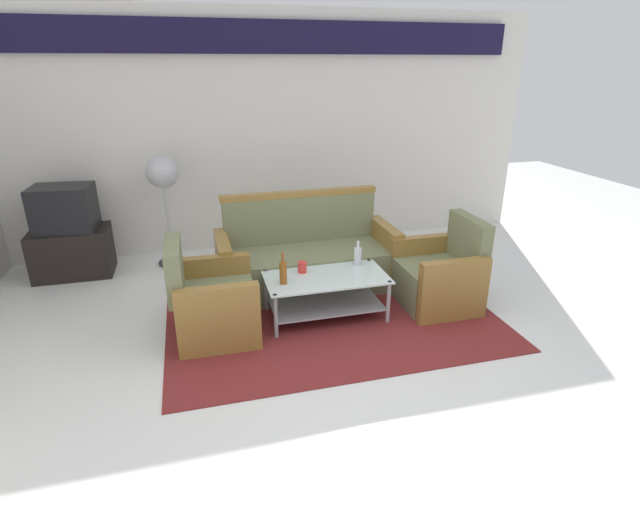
# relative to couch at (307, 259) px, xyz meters

# --- Properties ---
(ground_plane) EXTENTS (14.00, 14.00, 0.00)m
(ground_plane) POSITION_rel_couch_xyz_m (0.03, -1.56, -0.32)
(ground_plane) COLOR white
(wall_back) EXTENTS (6.52, 0.19, 2.80)m
(wall_back) POSITION_rel_couch_xyz_m (0.03, 1.49, 1.16)
(wall_back) COLOR silver
(wall_back) RESTS_ON ground
(rug) EXTENTS (2.96, 2.11, 0.01)m
(rug) POSITION_rel_couch_xyz_m (0.07, -0.66, -0.31)
(rug) COLOR maroon
(rug) RESTS_ON ground
(couch) EXTENTS (1.81, 0.76, 0.96)m
(couch) POSITION_rel_couch_xyz_m (0.00, 0.00, 0.00)
(couch) COLOR #6B704C
(couch) RESTS_ON rug
(armchair_left) EXTENTS (0.71, 0.77, 0.85)m
(armchair_left) POSITION_rel_couch_xyz_m (-1.00, -0.72, -0.03)
(armchair_left) COLOR #6B704C
(armchair_left) RESTS_ON rug
(armchair_right) EXTENTS (0.70, 0.76, 0.85)m
(armchair_right) POSITION_rel_couch_xyz_m (1.14, -0.71, -0.03)
(armchair_right) COLOR #6B704C
(armchair_right) RESTS_ON rug
(coffee_table) EXTENTS (1.10, 0.60, 0.40)m
(coffee_table) POSITION_rel_couch_xyz_m (0.02, -0.67, -0.04)
(coffee_table) COLOR silver
(coffee_table) RESTS_ON rug
(bottle_clear) EXTENTS (0.07, 0.07, 0.24)m
(bottle_clear) POSITION_rel_couch_xyz_m (0.38, -0.49, 0.19)
(bottle_clear) COLOR silver
(bottle_clear) RESTS_ON coffee_table
(bottle_brown) EXTENTS (0.06, 0.06, 0.29)m
(bottle_brown) POSITION_rel_couch_xyz_m (-0.38, -0.73, 0.20)
(bottle_brown) COLOR brown
(bottle_brown) RESTS_ON coffee_table
(cup) EXTENTS (0.08, 0.08, 0.10)m
(cup) POSITION_rel_couch_xyz_m (-0.17, -0.53, 0.14)
(cup) COLOR red
(cup) RESTS_ON coffee_table
(tv_stand) EXTENTS (0.80, 0.50, 0.52)m
(tv_stand) POSITION_rel_couch_xyz_m (-2.41, 0.99, -0.06)
(tv_stand) COLOR black
(tv_stand) RESTS_ON ground
(television) EXTENTS (0.63, 0.49, 0.48)m
(television) POSITION_rel_couch_xyz_m (-2.40, 0.99, 0.44)
(television) COLOR black
(television) RESTS_ON tv_stand
(pedestal_fan) EXTENTS (0.36, 0.36, 1.27)m
(pedestal_fan) POSITION_rel_couch_xyz_m (-1.37, 1.04, 0.70)
(pedestal_fan) COLOR #2D2D33
(pedestal_fan) RESTS_ON ground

